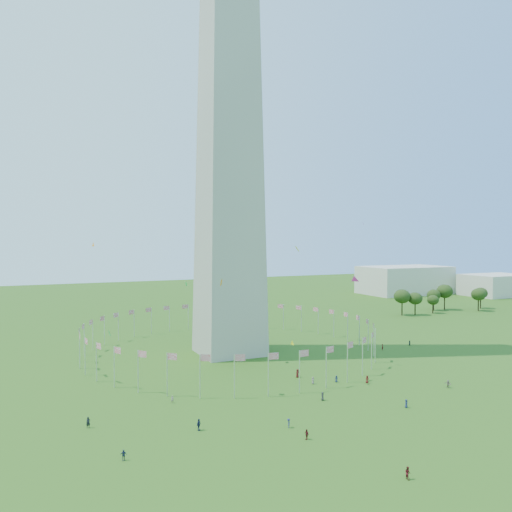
% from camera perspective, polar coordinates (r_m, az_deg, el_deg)
% --- Properties ---
extents(ground, '(600.00, 600.00, 0.00)m').
position_cam_1_polar(ground, '(100.33, 7.92, -16.82)').
color(ground, '#254D12').
rests_on(ground, ground).
extents(washington_monument, '(16.80, 16.80, 169.00)m').
position_cam_1_polar(washington_monument, '(149.17, -3.12, 22.47)').
color(washington_monument, '#AEAA9B').
rests_on(washington_monument, ground).
extents(flag_ring, '(80.24, 80.24, 9.00)m').
position_cam_1_polar(flag_ring, '(142.49, -3.05, -9.27)').
color(flag_ring, silver).
rests_on(flag_ring, ground).
extents(gov_building_east_a, '(50.00, 30.00, 16.00)m').
position_cam_1_polar(gov_building_east_a, '(306.51, 16.62, -2.64)').
color(gov_building_east_a, beige).
rests_on(gov_building_east_a, ground).
extents(gov_building_east_b, '(35.00, 25.00, 12.00)m').
position_cam_1_polar(gov_building_east_b, '(314.37, 25.75, -3.00)').
color(gov_building_east_b, beige).
rests_on(gov_building_east_b, ground).
extents(crowd, '(97.42, 71.50, 1.98)m').
position_cam_1_polar(crowd, '(101.49, 11.62, -16.10)').
color(crowd, '#1C2743').
rests_on(crowd, ground).
extents(kites_aloft, '(92.45, 78.94, 33.35)m').
position_cam_1_polar(kites_aloft, '(122.98, 7.04, -4.33)').
color(kites_aloft, '#CC2699').
rests_on(kites_aloft, ground).
extents(tree_line_east, '(53.64, 15.86, 11.32)m').
position_cam_1_polar(tree_line_east, '(235.62, 20.41, -4.78)').
color(tree_line_east, '#2E4818').
rests_on(tree_line_east, ground).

